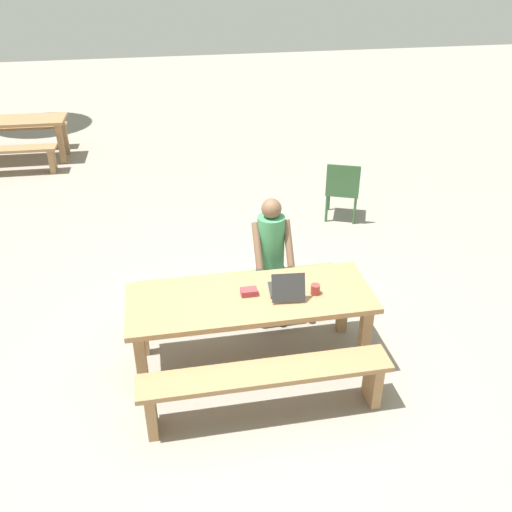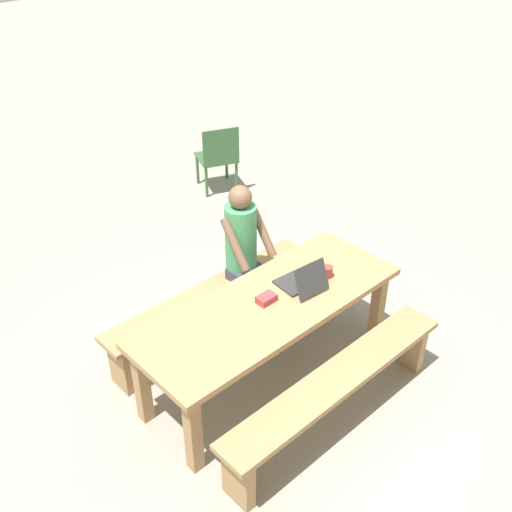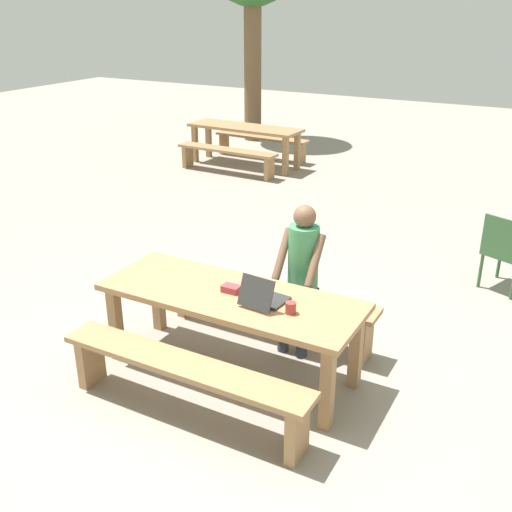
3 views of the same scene
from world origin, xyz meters
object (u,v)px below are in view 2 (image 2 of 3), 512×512
at_px(small_pouch, 266,299).
at_px(coffee_mug, 328,272).
at_px(plastic_chair, 218,157).
at_px(laptop, 302,281).
at_px(person_seated, 244,248).
at_px(picnic_table_front, 269,313).

bearing_deg(small_pouch, coffee_mug, -9.12).
xyz_separation_m(small_pouch, plastic_chair, (1.76, 2.67, -0.31)).
relative_size(laptop, small_pouch, 2.52).
xyz_separation_m(person_seated, plastic_chair, (1.42, 2.06, -0.32)).
bearing_deg(person_seated, picnic_table_front, -116.88).
xyz_separation_m(small_pouch, coffee_mug, (0.57, -0.09, 0.02)).
bearing_deg(plastic_chair, picnic_table_front, 78.97).
relative_size(coffee_mug, person_seated, 0.07).
relative_size(small_pouch, coffee_mug, 1.59).
bearing_deg(laptop, coffee_mug, 177.34).
xyz_separation_m(laptop, coffee_mug, (0.25, -0.03, -0.02)).
relative_size(picnic_table_front, coffee_mug, 23.79).
distance_m(picnic_table_front, small_pouch, 0.13).
distance_m(coffee_mug, person_seated, 0.74).
distance_m(laptop, person_seated, 0.67).
relative_size(laptop, plastic_chair, 0.43).
bearing_deg(picnic_table_front, plastic_chair, 57.07).
bearing_deg(plastic_chair, laptop, 84.17).
relative_size(picnic_table_front, person_seated, 1.62).
bearing_deg(small_pouch, picnic_table_front, -70.97).
height_order(laptop, plastic_chair, laptop).
height_order(picnic_table_front, laptop, laptop).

